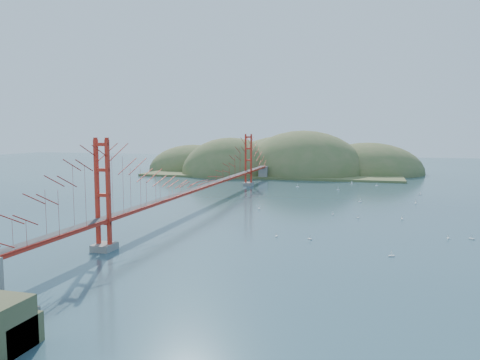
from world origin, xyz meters
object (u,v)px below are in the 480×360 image
(sailboat_0, at_px, (259,208))
(sailboat_2, at_px, (472,238))
(bridge, at_px, (203,164))
(sailboat_1, at_px, (358,217))

(sailboat_0, relative_size, sailboat_2, 0.98)
(bridge, height_order, sailboat_2, bridge)
(sailboat_1, height_order, sailboat_2, sailboat_2)
(sailboat_1, bearing_deg, sailboat_2, -37.70)
(sailboat_0, xyz_separation_m, sailboat_2, (28.28, -14.02, 0.00))
(sailboat_2, bearing_deg, sailboat_0, 153.63)
(bridge, distance_m, sailboat_2, 41.14)
(bridge, relative_size, sailboat_0, 129.56)
(sailboat_1, relative_size, sailboat_0, 0.78)
(sailboat_1, bearing_deg, sailboat_0, 165.16)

